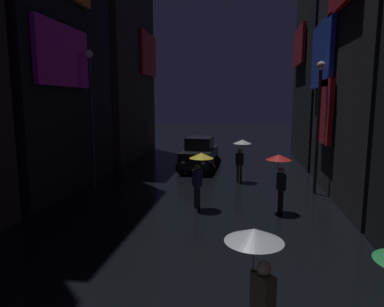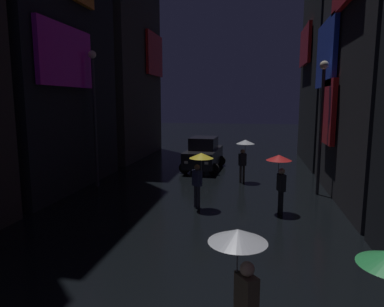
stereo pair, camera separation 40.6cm
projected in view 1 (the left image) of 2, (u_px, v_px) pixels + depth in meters
name	position (u px, v px, depth m)	size (l,w,h in m)	color
building_left_far	(110.00, 10.00, 23.67)	(4.25, 8.23, 20.46)	#33302D
pedestrian_foreground_right_yellow	(200.00, 165.00, 12.67)	(0.90, 0.90, 2.12)	#2D2D38
pedestrian_far_right_clear	(241.00, 149.00, 16.91)	(0.90, 0.90, 2.12)	#38332D
pedestrian_foreground_left_clear	(257.00, 258.00, 5.13)	(0.90, 0.90, 2.12)	#2D2D38
pedestrian_midstreet_left_red	(279.00, 167.00, 12.22)	(0.90, 0.90, 2.12)	black
car_distant	(200.00, 154.00, 20.11)	(2.38, 4.21, 1.92)	black
streetlamp_left_far	(91.00, 105.00, 15.51)	(0.36, 0.36, 6.25)	#2D2D33
streetlamp_right_far	(319.00, 113.00, 14.45)	(0.36, 0.36, 5.64)	#2D2D33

